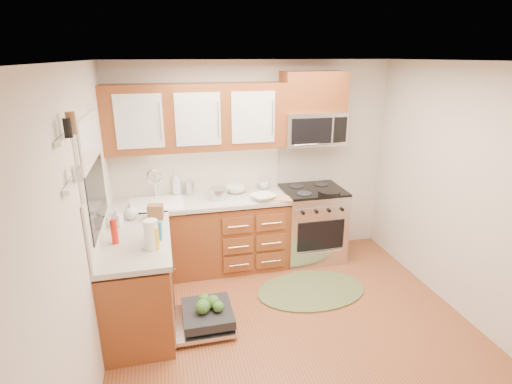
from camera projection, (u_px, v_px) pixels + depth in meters
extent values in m
plane|color=brown|center=(296.00, 332.00, 3.87)|extent=(3.50, 3.50, 0.00)
plane|color=white|center=(307.00, 61.00, 3.06)|extent=(3.50, 3.50, 0.00)
cube|color=beige|center=(255.00, 163.00, 5.07)|extent=(3.50, 0.04, 2.50)
cube|color=beige|center=(427.00, 349.00, 1.85)|extent=(3.50, 0.04, 2.50)
cube|color=beige|center=(86.00, 232.00, 3.08)|extent=(0.04, 3.50, 2.50)
cube|color=beige|center=(473.00, 197.00, 3.85)|extent=(0.04, 3.50, 2.50)
cube|color=brown|center=(203.00, 237.00, 4.91)|extent=(2.05, 0.60, 0.85)
cube|color=brown|center=(139.00, 284.00, 3.89)|extent=(0.60, 1.25, 0.85)
cube|color=#B0ADA1|center=(202.00, 201.00, 4.74)|extent=(2.07, 0.64, 0.05)
cube|color=#B0ADA1|center=(136.00, 240.00, 3.74)|extent=(0.64, 1.27, 0.05)
cube|color=silver|center=(198.00, 170.00, 4.91)|extent=(2.05, 0.02, 0.57)
cube|color=silver|center=(98.00, 212.00, 3.58)|extent=(0.02, 1.25, 0.57)
cube|color=brown|center=(313.00, 91.00, 4.77)|extent=(0.76, 0.35, 0.47)
cube|color=white|center=(91.00, 139.00, 3.34)|extent=(0.02, 0.96, 0.40)
cube|color=white|center=(65.00, 138.00, 2.50)|extent=(0.04, 0.40, 0.03)
cube|color=white|center=(72.00, 184.00, 2.60)|extent=(0.04, 0.40, 0.03)
cylinder|color=black|center=(329.00, 193.00, 4.81)|extent=(0.33, 0.33, 0.05)
cylinder|color=silver|center=(218.00, 194.00, 4.73)|extent=(0.26, 0.26, 0.13)
cube|color=tan|center=(280.00, 199.00, 4.73)|extent=(0.33, 0.25, 0.02)
cylinder|color=silver|center=(190.00, 188.00, 4.87)|extent=(0.14, 0.14, 0.17)
cylinder|color=white|center=(151.00, 235.00, 3.49)|extent=(0.14, 0.14, 0.27)
cylinder|color=yellow|center=(155.00, 238.00, 3.48)|extent=(0.09, 0.09, 0.21)
cylinder|color=red|center=(114.00, 232.00, 3.59)|extent=(0.08, 0.08, 0.23)
cube|color=brown|center=(155.00, 212.00, 4.14)|extent=(0.17, 0.13, 0.16)
cube|color=teal|center=(155.00, 231.00, 3.68)|extent=(0.12, 0.09, 0.18)
imported|color=#999999|center=(263.00, 197.00, 4.70)|extent=(0.35, 0.35, 0.07)
imported|color=#999999|center=(236.00, 189.00, 4.97)|extent=(0.35, 0.35, 0.08)
imported|color=#999999|center=(264.00, 185.00, 5.09)|extent=(0.16, 0.16, 0.11)
imported|color=#999999|center=(176.00, 183.00, 4.84)|extent=(0.15, 0.15, 0.31)
imported|color=#999999|center=(117.00, 217.00, 3.95)|extent=(0.12, 0.12, 0.20)
imported|color=#999999|center=(130.00, 211.00, 4.14)|extent=(0.15, 0.15, 0.18)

